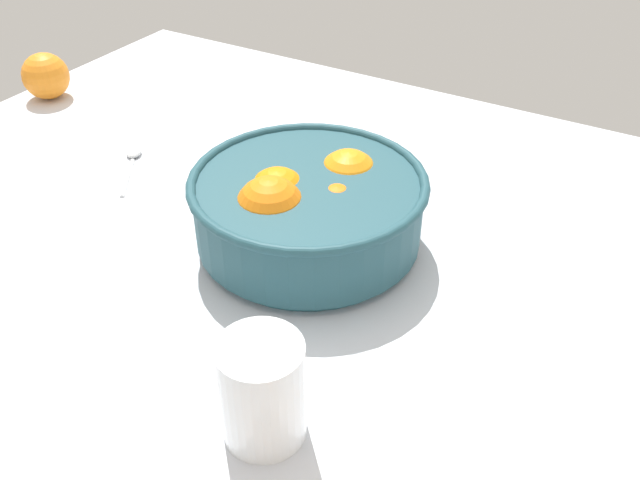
% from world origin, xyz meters
% --- Properties ---
extents(ground_plane, '(1.43, 1.06, 0.03)m').
position_xyz_m(ground_plane, '(0.00, 0.00, -0.01)').
color(ground_plane, silver).
extents(fruit_bowl, '(0.29, 0.29, 0.11)m').
position_xyz_m(fruit_bowl, '(-0.04, 0.03, 0.05)').
color(fruit_bowl, '#234C56').
rests_on(fruit_bowl, ground_plane).
extents(juice_glass, '(0.08, 0.08, 0.11)m').
position_xyz_m(juice_glass, '(0.08, -0.24, 0.05)').
color(juice_glass, white).
rests_on(juice_glass, ground_plane).
extents(loose_orange_1, '(0.08, 0.08, 0.08)m').
position_xyz_m(loose_orange_1, '(-0.65, 0.17, 0.04)').
color(loose_orange_1, orange).
rests_on(loose_orange_1, ground_plane).
extents(spoon, '(0.09, 0.12, 0.01)m').
position_xyz_m(spoon, '(-0.37, 0.06, 0.00)').
color(spoon, silver).
rests_on(spoon, ground_plane).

